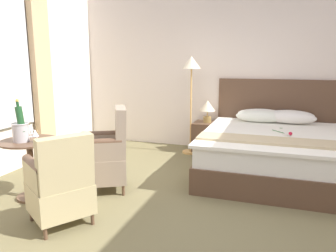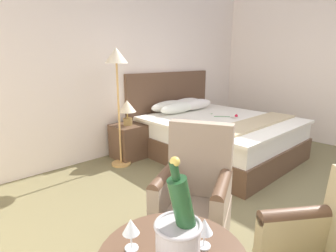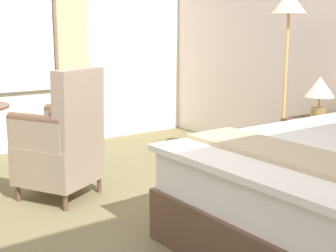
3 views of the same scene
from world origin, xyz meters
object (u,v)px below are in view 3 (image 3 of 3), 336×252
Objects in this scene: bedside_lamp at (320,90)px; floor_lamp_brass at (288,24)px; armchair_by_window at (62,143)px; nightstand at (316,148)px.

floor_lamp_brass is at bearing -146.23° from bedside_lamp.
armchair_by_window is (-0.81, -2.11, -0.35)m from bedside_lamp.
bedside_lamp is 0.23× the size of floor_lamp_brass.
floor_lamp_brass is 1.60× the size of armchair_by_window.
bedside_lamp is at bearing 68.90° from armchair_by_window.
floor_lamp_brass is at bearing -146.23° from nightstand.
floor_lamp_brass is (-0.25, -0.17, 0.58)m from bedside_lamp.
armchair_by_window is at bearing -111.10° from bedside_lamp.
nightstand is 2.27m from armchair_by_window.
bedside_lamp is at bearing -180.00° from nightstand.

